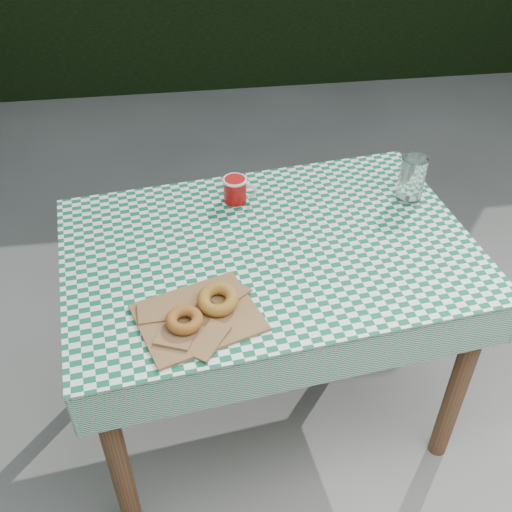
# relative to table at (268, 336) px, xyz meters

# --- Properties ---
(ground) EXTENTS (60.00, 60.00, 0.00)m
(ground) POSITION_rel_table_xyz_m (0.20, -0.19, -0.38)
(ground) COLOR #51504C
(ground) RESTS_ON ground
(table) EXTENTS (1.25, 0.92, 0.75)m
(table) POSITION_rel_table_xyz_m (0.00, 0.00, 0.00)
(table) COLOR #522E1C
(table) RESTS_ON ground
(tablecloth) EXTENTS (1.27, 0.94, 0.01)m
(tablecloth) POSITION_rel_table_xyz_m (0.00, -0.00, 0.38)
(tablecloth) COLOR #0E5C39
(tablecloth) RESTS_ON table
(paper_bag) EXTENTS (0.35, 0.32, 0.02)m
(paper_bag) POSITION_rel_table_xyz_m (-0.22, -0.26, 0.39)
(paper_bag) COLOR olive
(paper_bag) RESTS_ON tablecloth
(bagel_front) EXTENTS (0.12, 0.12, 0.03)m
(bagel_front) POSITION_rel_table_xyz_m (-0.26, -0.29, 0.41)
(bagel_front) COLOR #90561D
(bagel_front) RESTS_ON paper_bag
(bagel_back) EXTENTS (0.14, 0.14, 0.03)m
(bagel_back) POSITION_rel_table_xyz_m (-0.17, -0.23, 0.41)
(bagel_back) COLOR #A06D21
(bagel_back) RESTS_ON paper_bag
(coffee_mug) EXTENTS (0.17, 0.17, 0.08)m
(coffee_mug) POSITION_rel_table_xyz_m (-0.07, 0.24, 0.42)
(coffee_mug) COLOR #A40C0A
(coffee_mug) RESTS_ON tablecloth
(drinking_glass) EXTENTS (0.10, 0.10, 0.15)m
(drinking_glass) POSITION_rel_table_xyz_m (0.47, 0.18, 0.45)
(drinking_glass) COLOR white
(drinking_glass) RESTS_ON tablecloth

